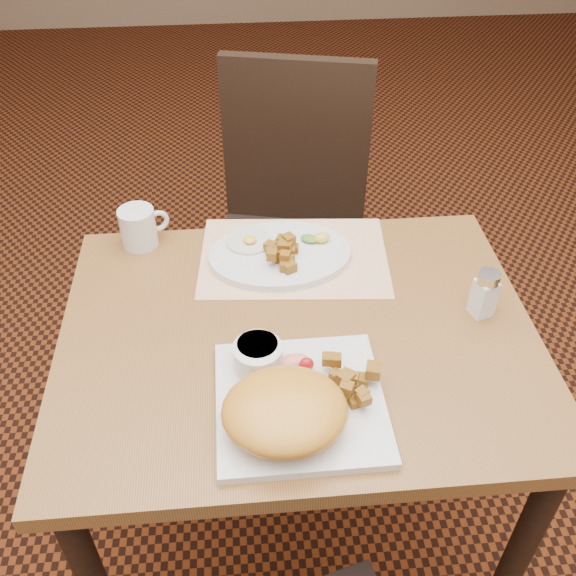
# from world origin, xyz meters

# --- Properties ---
(ground) EXTENTS (8.00, 8.00, 0.00)m
(ground) POSITION_xyz_m (0.00, 0.00, 0.00)
(ground) COLOR black
(ground) RESTS_ON ground
(table) EXTENTS (0.90, 0.70, 0.75)m
(table) POSITION_xyz_m (0.00, 0.00, 0.64)
(table) COLOR brown
(table) RESTS_ON ground
(chair_far) EXTENTS (0.51, 0.51, 0.97)m
(chair_far) POSITION_xyz_m (0.05, 0.68, 0.54)
(chair_far) COLOR black
(chair_far) RESTS_ON ground
(placemat) EXTENTS (0.42, 0.31, 0.00)m
(placemat) POSITION_xyz_m (0.01, 0.23, 0.75)
(placemat) COLOR white
(placemat) RESTS_ON table
(plate_square) EXTENTS (0.28, 0.28, 0.02)m
(plate_square) POSITION_xyz_m (-0.02, -0.18, 0.76)
(plate_square) COLOR silver
(plate_square) RESTS_ON table
(plate_oval) EXTENTS (0.32, 0.24, 0.02)m
(plate_oval) POSITION_xyz_m (-0.02, 0.22, 0.76)
(plate_oval) COLOR silver
(plate_oval) RESTS_ON placemat
(hollandaise_mound) EXTENTS (0.20, 0.18, 0.07)m
(hollandaise_mound) POSITION_xyz_m (-0.05, -0.23, 0.80)
(hollandaise_mound) COLOR gold
(hollandaise_mound) RESTS_ON plate_square
(ramekin) EXTENTS (0.09, 0.09, 0.05)m
(ramekin) POSITION_xyz_m (-0.08, -0.10, 0.79)
(ramekin) COLOR silver
(ramekin) RESTS_ON plate_square
(garnish_sq) EXTENTS (0.07, 0.05, 0.03)m
(garnish_sq) POSITION_xyz_m (-0.02, -0.10, 0.78)
(garnish_sq) COLOR #387223
(garnish_sq) RESTS_ON plate_square
(fried_egg) EXTENTS (0.10, 0.10, 0.02)m
(fried_egg) POSITION_xyz_m (-0.08, 0.26, 0.77)
(fried_egg) COLOR white
(fried_egg) RESTS_ON plate_oval
(garnish_ov) EXTENTS (0.07, 0.04, 0.02)m
(garnish_ov) POSITION_xyz_m (0.07, 0.25, 0.78)
(garnish_ov) COLOR #387223
(garnish_ov) RESTS_ON plate_oval
(salt_shaker) EXTENTS (0.05, 0.05, 0.10)m
(salt_shaker) POSITION_xyz_m (0.36, 0.02, 0.80)
(salt_shaker) COLOR white
(salt_shaker) RESTS_ON table
(coffee_mug) EXTENTS (0.11, 0.08, 0.09)m
(coffee_mug) POSITION_xyz_m (-0.32, 0.31, 0.79)
(coffee_mug) COLOR silver
(coffee_mug) RESTS_ON table
(home_fries_sq) EXTENTS (0.10, 0.11, 0.04)m
(home_fries_sq) POSITION_xyz_m (0.07, -0.16, 0.78)
(home_fries_sq) COLOR #946017
(home_fries_sq) RESTS_ON plate_square
(home_fries_ov) EXTENTS (0.08, 0.12, 0.04)m
(home_fries_ov) POSITION_xyz_m (-0.01, 0.20, 0.78)
(home_fries_ov) COLOR #946017
(home_fries_ov) RESTS_ON plate_oval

